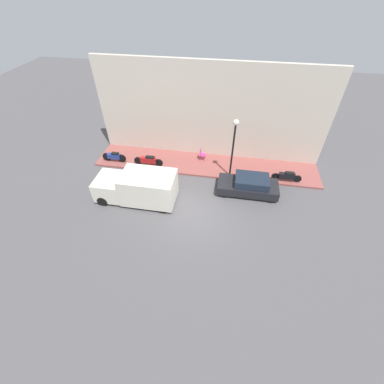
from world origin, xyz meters
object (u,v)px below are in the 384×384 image
at_px(streetlamp, 234,138).
at_px(motorcycle_black, 287,176).
at_px(motorcycle_red, 148,160).
at_px(delivery_van, 137,187).
at_px(motorcycle_blue, 114,157).
at_px(cafe_chair, 202,154).
at_px(parked_car, 249,185).

bearing_deg(streetlamp, motorcycle_black, -89.49).
height_order(motorcycle_black, motorcycle_red, motorcycle_red).
xyz_separation_m(motorcycle_red, streetlamp, (-0.22, -5.94, 2.52)).
distance_m(delivery_van, motorcycle_red, 3.53).
relative_size(motorcycle_blue, cafe_chair, 2.03).
distance_m(parked_car, motorcycle_black, 2.95).
relative_size(motorcycle_black, streetlamp, 0.47).
xyz_separation_m(delivery_van, cafe_chair, (4.88, -3.34, -0.37)).
bearing_deg(delivery_van, motorcycle_red, 6.41).
distance_m(motorcycle_blue, cafe_chair, 6.53).
distance_m(delivery_van, streetlamp, 6.77).
xyz_separation_m(motorcycle_red, cafe_chair, (1.39, -3.73, 0.08)).
relative_size(motorcycle_blue, motorcycle_black, 0.92).
distance_m(delivery_van, motorcycle_blue, 4.68).
xyz_separation_m(parked_car, motorcycle_black, (1.49, -2.55, -0.07)).
relative_size(delivery_van, motorcycle_blue, 2.75).
relative_size(motorcycle_red, cafe_chair, 2.42).
bearing_deg(motorcycle_black, motorcycle_red, 88.91).
distance_m(motorcycle_blue, motorcycle_black, 12.44).
relative_size(motorcycle_blue, streetlamp, 0.43).
relative_size(motorcycle_black, motorcycle_red, 0.92).
bearing_deg(motorcycle_blue, delivery_van, -139.11).
distance_m(motorcycle_black, streetlamp, 4.60).
relative_size(motorcycle_red, streetlamp, 0.51).
bearing_deg(motorcycle_red, motorcycle_black, -91.09).
xyz_separation_m(delivery_van, motorcycle_black, (3.30, -9.39, -0.47)).
distance_m(motorcycle_red, cafe_chair, 3.98).
height_order(motorcycle_blue, motorcycle_red, motorcycle_red).
bearing_deg(cafe_chair, streetlamp, -126.02).
distance_m(streetlamp, cafe_chair, 3.67).
xyz_separation_m(parked_car, motorcycle_blue, (1.71, 9.88, -0.05)).
relative_size(parked_car, motorcycle_blue, 2.13).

